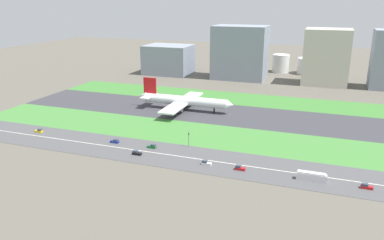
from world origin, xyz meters
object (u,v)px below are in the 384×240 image
at_px(airliner, 183,101).
at_px(fuel_tank_west, 249,61).
at_px(terminal_building, 169,60).
at_px(hangar_building, 240,53).
at_px(car_2, 366,187).
at_px(car_4, 152,146).
at_px(bus_0, 311,176).
at_px(fuel_tank_centre, 281,63).
at_px(office_tower, 326,57).
at_px(car_3, 39,131).
at_px(car_1, 137,153).
at_px(car_5, 115,141).
at_px(car_0, 206,163).
at_px(car_6, 240,168).
at_px(traffic_light, 189,138).
at_px(fuel_tank_east, 309,66).

relative_size(airliner, fuel_tank_west, 3.46).
xyz_separation_m(terminal_building, hangar_building, (69.42, 0.00, 9.80)).
relative_size(car_2, car_4, 1.00).
bearing_deg(bus_0, fuel_tank_centre, -79.64).
bearing_deg(car_2, terminal_building, -49.51).
bearing_deg(office_tower, car_3, -127.87).
height_order(car_3, hangar_building, hangar_building).
height_order(car_3, car_1, same).
relative_size(car_4, office_tower, 0.10).
height_order(car_2, fuel_tank_west, fuel_tank_west).
xyz_separation_m(car_4, office_tower, (73.82, 182.00, 22.11)).
distance_m(car_1, car_5, 20.04).
height_order(car_3, bus_0, bus_0).
relative_size(terminal_building, fuel_tank_west, 2.29).
distance_m(bus_0, car_0, 44.16).
bearing_deg(fuel_tank_centre, car_4, -97.91).
bearing_deg(car_5, fuel_tank_centre, 77.07).
height_order(car_6, car_0, same).
xyz_separation_m(traffic_light, fuel_tank_east, (42.70, 219.01, 3.26)).
height_order(car_5, fuel_tank_centre, fuel_tank_centre).
distance_m(fuel_tank_west, fuel_tank_centre, 31.66).
height_order(car_1, fuel_tank_east, fuel_tank_east).
distance_m(car_6, car_5, 67.01).
height_order(office_tower, fuel_tank_east, office_tower).
height_order(hangar_building, fuel_tank_west, hangar_building).
bearing_deg(airliner, hangar_building, 84.60).
relative_size(car_2, car_5, 1.00).
height_order(car_6, terminal_building, terminal_building).
distance_m(car_3, office_tower, 231.62).
relative_size(car_1, fuel_tank_east, 0.20).
height_order(car_5, office_tower, office_tower).
bearing_deg(airliner, car_0, -62.30).
distance_m(car_1, hangar_building, 193.35).
height_order(airliner, car_6, airliner).
bearing_deg(traffic_light, hangar_building, 95.08).
distance_m(car_2, car_6, 49.35).
distance_m(traffic_light, office_tower, 184.31).
bearing_deg(bus_0, terminal_building, -53.18).
distance_m(traffic_light, hangar_building, 175.74).
distance_m(bus_0, terminal_building, 240.14).
distance_m(car_6, traffic_light, 34.86).
height_order(bus_0, fuel_tank_west, fuel_tank_west).
bearing_deg(fuel_tank_west, car_6, -79.06).
bearing_deg(office_tower, bus_0, -89.69).
relative_size(traffic_light, fuel_tank_west, 0.38).
xyz_separation_m(car_1, car_4, (3.23, 10.00, 0.00)).
bearing_deg(car_6, car_0, 0.00).
bearing_deg(car_5, car_3, 180.00).
distance_m(car_2, fuel_tank_west, 255.51).
distance_m(car_2, traffic_light, 81.12).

